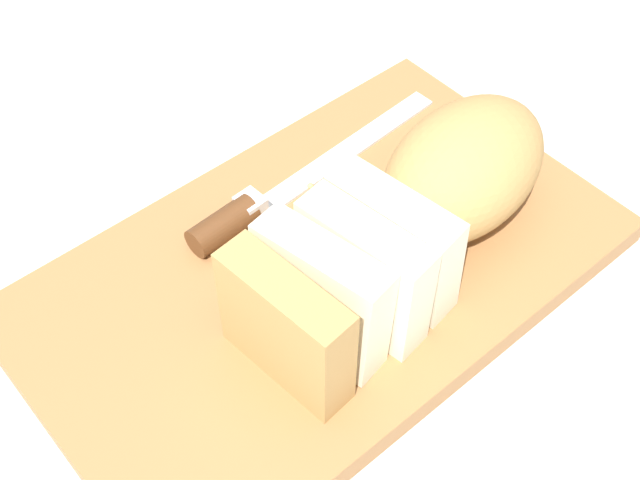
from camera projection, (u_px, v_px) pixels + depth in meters
ground_plane at (320, 283)px, 0.69m from camera, size 3.00×3.00×0.00m
cutting_board at (320, 274)px, 0.68m from camera, size 0.48×0.30×0.02m
bread_loaf at (415, 214)px, 0.64m from camera, size 0.31×0.13×0.10m
bread_knife at (255, 206)px, 0.70m from camera, size 0.27×0.03×0.03m
crumb_near_knife at (311, 186)px, 0.72m from camera, size 0.01×0.01×0.01m
crumb_near_loaf at (296, 256)px, 0.67m from camera, size 0.01×0.01×0.01m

